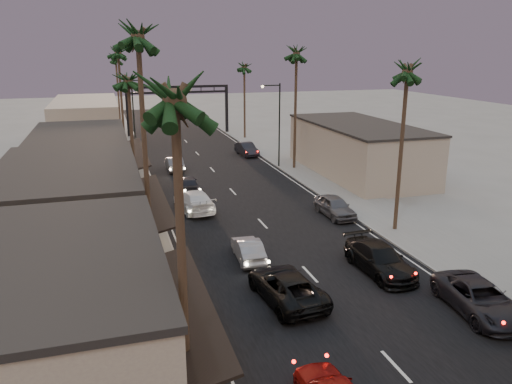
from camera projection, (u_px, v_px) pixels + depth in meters
ground at (225, 184)px, 47.84m from camera, size 200.00×200.00×0.00m
road at (214, 172)px, 52.45m from camera, size 14.00×120.00×0.02m
sidewalk_left at (119, 163)px, 56.25m from camera, size 5.00×92.00×0.12m
sidewalk_right at (278, 153)px, 61.51m from camera, size 5.00×92.00×0.12m
storefront_near at (49, 331)px, 17.71m from camera, size 8.00×12.00×5.50m
storefront_mid at (71, 212)px, 30.60m from camera, size 8.00×14.00×5.50m
storefront_far at (81, 162)px, 45.40m from camera, size 8.00×16.00×5.00m
storefront_dist at (87, 123)px, 66.44m from camera, size 8.00×20.00×6.00m
building_right at (358, 150)px, 51.03m from camera, size 8.00×18.00×5.00m
arch at (178, 98)px, 73.94m from camera, size 15.20×0.40×7.27m
streetlight_right at (277, 119)px, 52.90m from camera, size 2.13×0.30×9.00m
streetlight_left at (136, 109)px, 61.04m from camera, size 2.13×0.30×9.00m
palm_la at (174, 85)px, 13.77m from camera, size 3.20×3.20×13.20m
palm_lb at (137, 29)px, 25.21m from camera, size 3.20×3.20×15.20m
palm_lc at (127, 75)px, 38.90m from camera, size 3.20×3.20×12.20m
palm_ld at (118, 49)px, 55.86m from camera, size 3.20×3.20×14.20m
palm_ra at (408, 65)px, 32.35m from camera, size 3.20×3.20×13.20m
palm_rb at (297, 49)px, 50.49m from camera, size 3.20×3.20×14.20m
palm_rc at (244, 64)px, 69.44m from camera, size 3.20×3.20×12.20m
palm_far at (115, 56)px, 77.39m from camera, size 3.20×3.20×13.20m
oncoming_pickup at (286, 286)px, 25.39m from camera, size 3.14×5.84×1.56m
oncoming_silver at (248, 249)px, 30.35m from camera, size 1.68×4.18×1.35m
oncoming_white at (194, 200)px, 39.66m from camera, size 2.88×5.88×1.65m
oncoming_dgrey at (189, 183)px, 45.21m from camera, size 1.77×4.10×1.38m
oncoming_grey_far at (174, 164)px, 52.78m from camera, size 1.66×4.58×1.50m
curbside_near at (480, 298)px, 24.15m from camera, size 3.14×5.78×1.54m
curbside_black at (380, 259)px, 28.57m from camera, size 2.43×5.64×1.62m
curbside_grey at (335, 206)px, 38.29m from camera, size 1.95×4.62×1.56m
curbside_far at (247, 149)px, 60.44m from camera, size 2.04×4.76×1.53m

